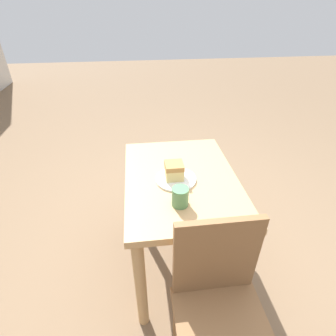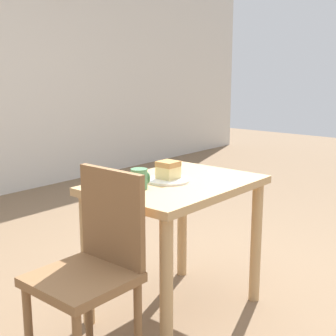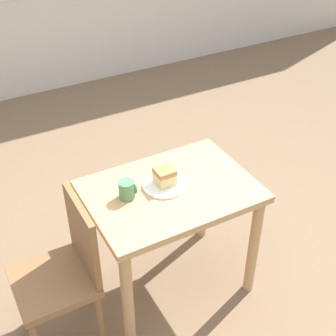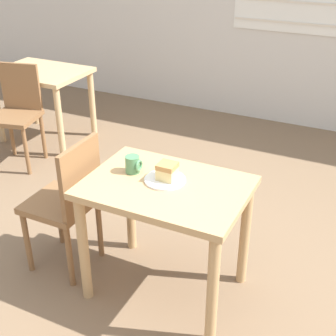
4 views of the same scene
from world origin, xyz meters
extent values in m
plane|color=#7A6047|center=(0.00, 0.00, 0.00)|extent=(14.00, 14.00, 0.00)
cube|color=tan|center=(-0.04, 0.10, 0.71)|extent=(0.88, 0.63, 0.04)
cylinder|color=tan|center=(-0.43, -0.16, 0.34)|extent=(0.06, 0.06, 0.69)
cylinder|color=tan|center=(0.34, -0.16, 0.34)|extent=(0.06, 0.06, 0.69)
cylinder|color=tan|center=(-0.43, 0.37, 0.34)|extent=(0.06, 0.06, 0.69)
cylinder|color=tan|center=(0.34, 0.37, 0.34)|extent=(0.06, 0.06, 0.69)
cube|color=brown|center=(-0.73, 0.04, 0.45)|extent=(0.38, 0.38, 0.04)
cylinder|color=brown|center=(-0.89, 0.20, 0.22)|extent=(0.04, 0.04, 0.43)
cylinder|color=brown|center=(-0.57, 0.20, 0.22)|extent=(0.04, 0.04, 0.43)
cylinder|color=brown|center=(-0.57, -0.12, 0.22)|extent=(0.04, 0.04, 0.43)
cube|color=brown|center=(-0.56, 0.04, 0.68)|extent=(0.03, 0.36, 0.41)
cylinder|color=white|center=(-0.06, 0.14, 0.73)|extent=(0.23, 0.23, 0.01)
cube|color=#E0C67F|center=(-0.06, 0.15, 0.77)|extent=(0.10, 0.10, 0.06)
cube|color=#B27F47|center=(-0.06, 0.15, 0.82)|extent=(0.10, 0.10, 0.03)
cylinder|color=#4C8456|center=(-0.27, 0.15, 0.78)|extent=(0.08, 0.08, 0.10)
torus|color=#4C8456|center=(-0.23, 0.15, 0.78)|extent=(0.01, 0.07, 0.07)
camera|label=1|loc=(-1.23, 0.33, 1.59)|focal=28.00mm
camera|label=2|loc=(-1.86, -1.37, 1.30)|focal=50.00mm
camera|label=3|loc=(-0.97, -1.56, 2.24)|focal=50.00mm
camera|label=4|loc=(0.91, -1.84, 1.99)|focal=50.00mm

